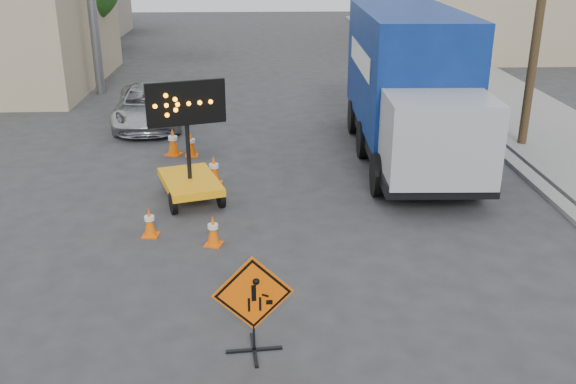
{
  "coord_description": "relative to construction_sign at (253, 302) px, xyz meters",
  "views": [
    {
      "loc": [
        0.12,
        -8.37,
        5.9
      ],
      "look_at": [
        0.59,
        3.03,
        1.4
      ],
      "focal_mm": 40.0,
      "sensor_mm": 36.0,
      "label": 1
    }
  ],
  "objects": [
    {
      "name": "curb_right",
      "position": [
        7.26,
        15.07,
        -0.8
      ],
      "size": [
        0.4,
        60.0,
        0.12
      ],
      "primitive_type": "cube",
      "color": "gray",
      "rests_on": "ground"
    },
    {
      "name": "arrow_board",
      "position": [
        -1.58,
        6.26,
        -0.21
      ],
      "size": [
        1.8,
        2.33,
        2.92
      ],
      "rotation": [
        0.0,
        0.0,
        0.31
      ],
      "color": "#FFA50E",
      "rests_on": "ground"
    },
    {
      "name": "box_truck",
      "position": [
        4.31,
        9.28,
        1.0
      ],
      "size": [
        2.96,
        8.7,
        4.1
      ],
      "rotation": [
        0.0,
        0.0,
        -0.03
      ],
      "color": "black",
      "rests_on": "ground"
    },
    {
      "name": "cone_d",
      "position": [
        -1.9,
        9.65,
        -0.5
      ],
      "size": [
        0.4,
        0.4,
        0.73
      ],
      "rotation": [
        0.0,
        0.0,
        0.07
      ],
      "color": "#FF5E05",
      "rests_on": "ground"
    },
    {
      "name": "cone_e",
      "position": [
        -2.44,
        9.78,
        -0.46
      ],
      "size": [
        0.54,
        0.54,
        0.81
      ],
      "rotation": [
        0.0,
        0.0,
        -0.4
      ],
      "color": "#FF5E05",
      "rests_on": "ground"
    },
    {
      "name": "sidewalk_right",
      "position": [
        9.56,
        15.07,
        -0.79
      ],
      "size": [
        4.0,
        60.0,
        0.15
      ],
      "primitive_type": "cube",
      "color": "gray",
      "rests_on": "ground"
    },
    {
      "name": "ground",
      "position": [
        0.06,
        0.07,
        -0.86
      ],
      "size": [
        100.0,
        100.0,
        0.0
      ],
      "primitive_type": "plane",
      "color": "#2D2D30",
      "rests_on": "ground"
    },
    {
      "name": "storefront_left_far",
      "position": [
        -14.94,
        34.07,
        1.34
      ],
      "size": [
        12.0,
        10.0,
        4.4
      ],
      "primitive_type": "cube",
      "color": "#A49489",
      "rests_on": "ground"
    },
    {
      "name": "building_right_far",
      "position": [
        13.06,
        30.07,
        1.44
      ],
      "size": [
        10.0,
        14.0,
        4.6
      ],
      "primitive_type": "cube",
      "color": "tan",
      "rests_on": "ground"
    },
    {
      "name": "cone_c",
      "position": [
        -1.09,
        7.33,
        -0.48
      ],
      "size": [
        0.45,
        0.45,
        0.77
      ],
      "rotation": [
        0.0,
        0.0,
        -0.18
      ],
      "color": "#FF5E05",
      "rests_on": "ground"
    },
    {
      "name": "construction_sign",
      "position": [
        0.0,
        0.0,
        0.0
      ],
      "size": [
        1.23,
        0.87,
        1.63
      ],
      "rotation": [
        0.0,
        0.0,
        0.09
      ],
      "color": "black",
      "rests_on": "ground"
    },
    {
      "name": "cone_b",
      "position": [
        -2.24,
        4.21,
        -0.54
      ],
      "size": [
        0.37,
        0.37,
        0.66
      ],
      "rotation": [
        0.0,
        0.0,
        -0.12
      ],
      "color": "#FF5E05",
      "rests_on": "ground"
    },
    {
      "name": "cone_a",
      "position": [
        -0.87,
        3.73,
        -0.53
      ],
      "size": [
        0.42,
        0.42,
        0.66
      ],
      "rotation": [
        0.0,
        0.0,
        -0.28
      ],
      "color": "#FF5E05",
      "rests_on": "ground"
    },
    {
      "name": "pickup_truck",
      "position": [
        -3.66,
        13.18,
        -0.2
      ],
      "size": [
        2.63,
        4.93,
        1.32
      ],
      "primitive_type": "imported",
      "rotation": [
        0.0,
        0.0,
        0.1
      ],
      "color": "#B4B7BC",
      "rests_on": "ground"
    }
  ]
}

